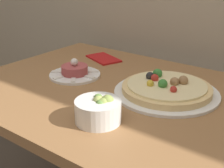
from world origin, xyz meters
TOP-DOWN VIEW (x-y plane):
  - dining_table at (0.00, 0.41)m, footprint 1.16×0.83m
  - pizza_plate at (0.14, 0.48)m, footprint 0.36×0.36m
  - tartare_plate at (-0.23, 0.42)m, footprint 0.20×0.20m
  - small_bowl at (0.08, 0.19)m, footprint 0.13×0.13m
  - napkin at (-0.28, 0.66)m, footprint 0.19×0.15m

SIDE VIEW (x-z plane):
  - dining_table at x=0.00m, z-range 0.27..1.04m
  - napkin at x=-0.28m, z-range 0.76..0.77m
  - tartare_plate at x=-0.23m, z-range 0.74..0.82m
  - pizza_plate at x=0.14m, z-range 0.75..0.81m
  - small_bowl at x=0.08m, z-range 0.76..0.84m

